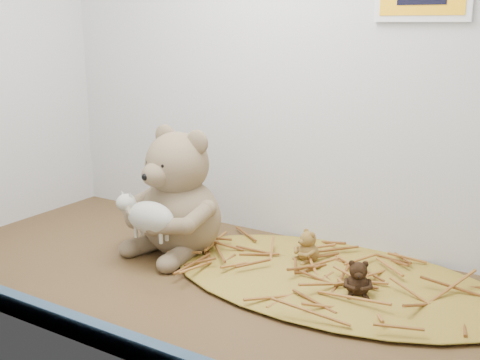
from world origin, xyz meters
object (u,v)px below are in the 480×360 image
Objects in this scene: main_teddy at (180,191)px; mini_teddy_tan at (309,244)px; toy_lamb at (151,218)px; mini_teddy_brown at (358,276)px.

main_teddy reaches higher than mini_teddy_tan.
main_teddy is at bearing -131.82° from mini_teddy_tan.
toy_lamb reaches higher than mini_teddy_tan.
toy_lamb is (0.00, -9.79, -3.19)cm from main_teddy.
main_teddy reaches higher than mini_teddy_brown.
main_teddy is 29.23cm from mini_teddy_tan.
mini_teddy_brown is (14.23, -9.38, -0.10)cm from mini_teddy_tan.
main_teddy is 4.22× the size of mini_teddy_brown.
main_teddy is 1.94× the size of toy_lamb.
mini_teddy_tan is at bearing 32.39° from toy_lamb.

